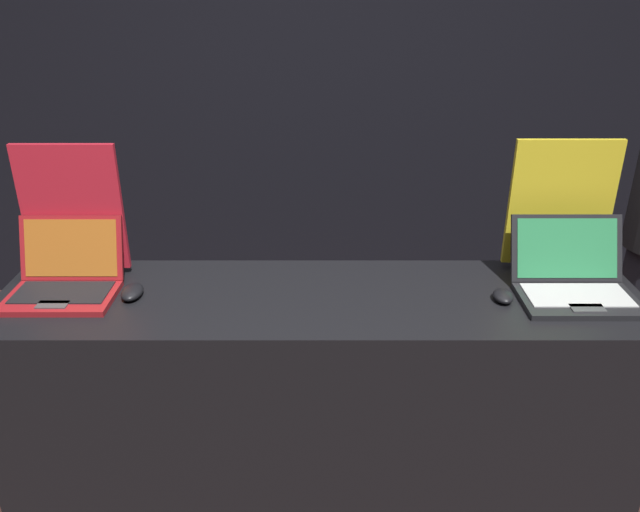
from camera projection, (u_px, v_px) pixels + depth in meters
wall_back at (322, 69)px, 3.53m from camera, size 8.00×0.05×2.80m
display_counter at (321, 401)px, 2.33m from camera, size 2.23×0.57×0.89m
laptop_front at (67, 277)px, 2.14m from camera, size 0.36×0.31×0.24m
mouse_front at (134, 292)px, 2.13m from camera, size 0.07×0.12×0.04m
promo_stand_front at (75, 214)px, 2.21m from camera, size 0.36×0.07×0.48m
laptop_back at (575, 280)px, 2.13m from camera, size 0.39×0.34×0.24m
mouse_back at (504, 296)px, 2.10m from camera, size 0.07×0.10×0.03m
promo_stand_back at (562, 209)px, 2.25m from camera, size 0.38×0.07×0.49m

